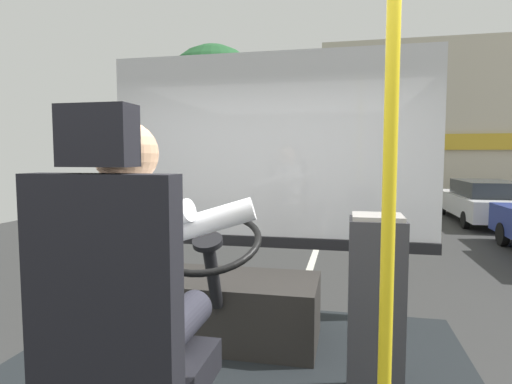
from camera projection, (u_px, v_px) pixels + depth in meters
name	position (u px, v px, depth m)	size (l,w,h in m)	color
ground	(321.00, 235.00, 10.39)	(18.00, 44.00, 0.06)	#323232
driver_seat	(122.00, 342.00, 1.39)	(0.48, 0.48, 1.31)	black
bus_driver	(136.00, 271.00, 1.47)	(0.76, 0.56, 0.83)	#282833
steering_console	(230.00, 305.00, 2.68)	(1.10, 1.00, 0.84)	#282623
handrail_pole	(389.00, 197.00, 1.34)	(0.04, 0.04, 2.07)	yellow
fare_box	(375.00, 309.00, 2.01)	(0.25, 0.24, 0.90)	#333338
windshield_panel	(268.00, 172.00, 3.24)	(2.50, 0.08, 1.48)	silver
street_tree	(213.00, 97.00, 13.32)	(3.15, 3.15, 5.35)	#4C3828
shop_building	(459.00, 126.00, 18.17)	(11.45, 4.87, 6.40)	#BCB29E
parked_car_white	(484.00, 201.00, 12.28)	(1.76, 4.49, 1.21)	silver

